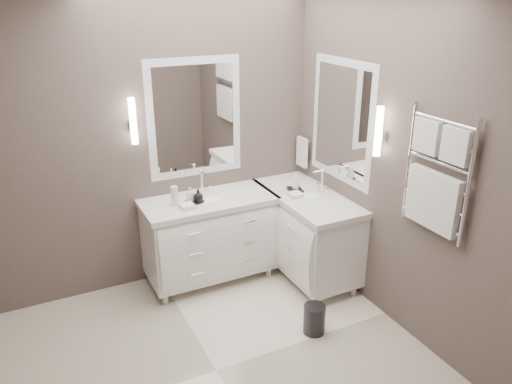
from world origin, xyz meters
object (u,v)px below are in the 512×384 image
vanity_right (306,229)px  waste_bin (314,319)px  vanity_back (210,234)px  towel_ladder (436,180)px

vanity_right → waste_bin: (-0.43, -0.84, -0.36)m
vanity_right → vanity_back: bearing=159.6°
vanity_right → waste_bin: vanity_right is taller
towel_ladder → vanity_right: bearing=99.8°
vanity_back → vanity_right: same height
vanity_back → waste_bin: (0.45, -1.16, -0.36)m
vanity_back → towel_ladder: 2.16m
vanity_back → waste_bin: vanity_back is taller
vanity_right → towel_ladder: (0.23, -1.30, 0.91)m
vanity_back → towel_ladder: size_ratio=1.38×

